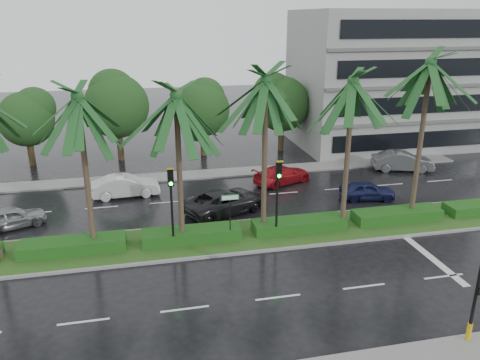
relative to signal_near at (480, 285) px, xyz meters
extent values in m
plane|color=black|center=(-6.00, 9.39, -2.50)|extent=(120.00, 120.00, 0.00)
cube|color=gray|center=(-6.00, 21.39, -2.44)|extent=(40.00, 2.00, 0.12)
cube|color=gray|center=(-6.00, 10.39, -2.43)|extent=(36.00, 4.00, 0.14)
cube|color=#21551C|center=(-6.00, 10.39, -2.36)|extent=(35.60, 3.70, 0.02)
cube|color=#1A4112|center=(-15.00, 10.39, -2.05)|extent=(5.20, 1.40, 0.60)
cube|color=#1A4112|center=(-9.00, 10.39, -2.05)|extent=(5.20, 1.40, 0.60)
cube|color=#1A4112|center=(-3.00, 10.39, -2.05)|extent=(5.20, 1.40, 0.60)
cube|color=#1A4112|center=(3.00, 10.39, -2.05)|extent=(5.20, 1.40, 0.60)
cube|color=silver|center=(-18.00, 16.39, -2.50)|extent=(2.00, 0.12, 0.01)
cube|color=silver|center=(-14.00, 4.39, -2.50)|extent=(2.00, 0.12, 0.01)
cube|color=silver|center=(-14.00, 16.39, -2.50)|extent=(2.00, 0.12, 0.01)
cube|color=silver|center=(-10.00, 4.39, -2.50)|extent=(2.00, 0.12, 0.01)
cube|color=silver|center=(-10.00, 16.39, -2.50)|extent=(2.00, 0.12, 0.01)
cube|color=silver|center=(-6.00, 4.39, -2.50)|extent=(2.00, 0.12, 0.01)
cube|color=silver|center=(-6.00, 16.39, -2.50)|extent=(2.00, 0.12, 0.01)
cube|color=silver|center=(-2.00, 4.39, -2.50)|extent=(2.00, 0.12, 0.01)
cube|color=silver|center=(-2.00, 16.39, -2.50)|extent=(2.00, 0.12, 0.01)
cube|color=silver|center=(2.00, 4.39, -2.50)|extent=(2.00, 0.12, 0.01)
cube|color=silver|center=(2.00, 16.39, -2.50)|extent=(2.00, 0.12, 0.01)
cube|color=silver|center=(6.00, 16.39, -2.50)|extent=(2.00, 0.12, 0.01)
cube|color=silver|center=(10.00, 16.39, -2.50)|extent=(2.00, 0.12, 0.01)
cube|color=silver|center=(2.50, 6.39, -2.50)|extent=(0.40, 6.00, 0.01)
cylinder|color=#433526|center=(-14.00, 10.49, 1.55)|extent=(0.28, 0.28, 7.80)
cylinder|color=#433526|center=(-14.00, 10.49, -2.13)|extent=(0.40, 0.40, 0.44)
cylinder|color=#433526|center=(-9.50, 10.29, 1.51)|extent=(0.28, 0.28, 7.72)
cylinder|color=#433526|center=(-9.50, 10.29, -2.13)|extent=(0.40, 0.40, 0.44)
cylinder|color=#433526|center=(-5.00, 10.59, 1.79)|extent=(0.28, 0.28, 8.28)
cylinder|color=#433526|center=(-5.00, 10.59, -2.13)|extent=(0.40, 0.40, 0.44)
cylinder|color=#433526|center=(-0.50, 10.19, 1.73)|extent=(0.28, 0.28, 8.16)
cylinder|color=#433526|center=(-0.50, 10.19, -2.13)|extent=(0.40, 0.40, 0.44)
cylinder|color=#433526|center=(4.00, 10.49, 2.13)|extent=(0.28, 0.28, 8.98)
cylinder|color=#433526|center=(4.00, 10.49, -2.13)|extent=(0.40, 0.40, 0.44)
cylinder|color=black|center=(0.00, 0.09, -0.68)|extent=(0.12, 0.12, 3.40)
cylinder|color=gold|center=(0.00, 0.09, -2.03)|extent=(0.18, 0.18, 0.70)
cylinder|color=black|center=(-10.00, 9.79, -0.65)|extent=(0.12, 0.12, 3.40)
cube|color=black|center=(-10.00, 9.61, 1.50)|extent=(0.30, 0.18, 0.90)
cube|color=gold|center=(-10.00, 9.49, 1.98)|extent=(0.34, 0.12, 0.06)
cylinder|color=black|center=(-10.00, 9.51, 1.80)|extent=(0.18, 0.04, 0.18)
cylinder|color=black|center=(-10.00, 9.51, 1.50)|extent=(0.18, 0.04, 0.18)
cylinder|color=#0CE519|center=(-10.00, 9.51, 1.20)|extent=(0.18, 0.04, 0.18)
cylinder|color=black|center=(-4.50, 9.79, -0.65)|extent=(0.12, 0.12, 3.40)
cube|color=black|center=(-4.50, 9.61, 1.50)|extent=(0.30, 0.18, 0.90)
cube|color=gold|center=(-4.50, 9.49, 1.98)|extent=(0.34, 0.12, 0.06)
cylinder|color=black|center=(-4.50, 9.51, 1.80)|extent=(0.18, 0.04, 0.18)
cylinder|color=black|center=(-4.50, 9.51, 1.50)|extent=(0.18, 0.04, 0.18)
cylinder|color=#0CE519|center=(-4.50, 9.51, 1.20)|extent=(0.18, 0.04, 0.18)
cylinder|color=black|center=(-7.00, 9.89, -1.05)|extent=(0.06, 0.06, 2.60)
cube|color=#0C5926|center=(-7.00, 9.86, 0.10)|extent=(0.95, 0.04, 0.30)
cube|color=white|center=(-7.00, 9.84, 0.10)|extent=(0.85, 0.01, 0.22)
cylinder|color=#312516|center=(-20.00, 26.89, -1.45)|extent=(0.52, 0.52, 2.10)
sphere|color=#18401A|center=(-20.00, 26.89, 1.27)|extent=(4.32, 4.32, 4.32)
sphere|color=#18401A|center=(-20.00, 27.19, 2.11)|extent=(3.24, 3.24, 3.24)
cylinder|color=#312516|center=(-13.00, 26.89, -1.24)|extent=(0.52, 0.52, 2.53)
sphere|color=#18401A|center=(-13.00, 26.89, 2.04)|extent=(5.20, 5.20, 5.20)
sphere|color=#18401A|center=(-13.00, 27.19, 3.05)|extent=(3.90, 3.90, 3.90)
cylinder|color=#312516|center=(-6.00, 26.89, -1.39)|extent=(0.52, 0.52, 2.23)
sphere|color=#18401A|center=(-6.00, 26.89, 1.51)|extent=(4.59, 4.59, 4.59)
sphere|color=#18401A|center=(-6.00, 27.19, 2.40)|extent=(3.44, 3.44, 3.44)
cylinder|color=#312516|center=(1.00, 26.89, -1.34)|extent=(0.52, 0.52, 2.33)
sphere|color=#18401A|center=(1.00, 26.89, 1.69)|extent=(4.79, 4.79, 4.79)
sphere|color=#18401A|center=(1.00, 27.19, 2.62)|extent=(3.59, 3.59, 3.59)
cylinder|color=#312516|center=(8.00, 26.89, -1.42)|extent=(0.52, 0.52, 2.17)
sphere|color=#18401A|center=(8.00, 26.89, 1.40)|extent=(4.46, 4.46, 4.46)
sphere|color=#18401A|center=(8.00, 27.19, 2.26)|extent=(3.34, 3.34, 3.34)
cube|color=gray|center=(11.00, 27.39, 3.50)|extent=(16.00, 10.00, 12.00)
imported|color=gray|center=(-18.77, 14.39, -1.88)|extent=(2.76, 3.96, 1.25)
imported|color=silver|center=(-12.49, 18.09, -1.78)|extent=(1.80, 4.50, 1.45)
imported|color=black|center=(-6.50, 13.99, -1.77)|extent=(4.38, 5.83, 1.47)
imported|color=maroon|center=(-1.50, 18.37, -1.85)|extent=(3.45, 4.84, 1.30)
imported|color=#1A204E|center=(3.00, 14.15, -1.89)|extent=(2.09, 3.82, 1.23)
imported|color=#515456|center=(8.54, 19.21, -1.74)|extent=(2.83, 4.87, 1.52)
camera|label=1|loc=(-11.28, -12.14, 8.87)|focal=35.00mm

